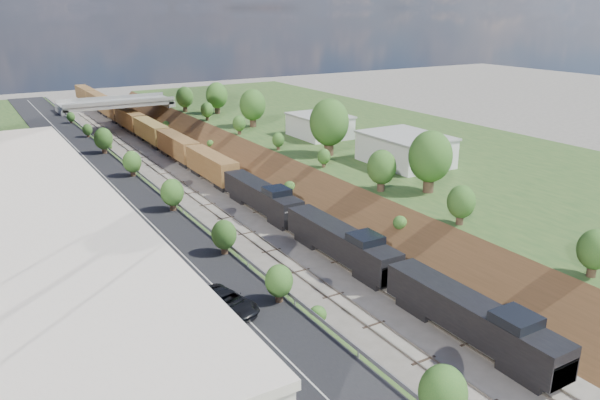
# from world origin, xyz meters

# --- Properties ---
(platform_right) EXTENTS (44.00, 180.00, 5.00)m
(platform_right) POSITION_xyz_m (33.00, 60.00, 2.50)
(platform_right) COLOR #2B4D20
(platform_right) RESTS_ON ground
(embankment_left) EXTENTS (10.00, 180.00, 10.00)m
(embankment_left) POSITION_xyz_m (-11.00, 60.00, 0.00)
(embankment_left) COLOR brown
(embankment_left) RESTS_ON ground
(embankment_right) EXTENTS (10.00, 180.00, 10.00)m
(embankment_right) POSITION_xyz_m (11.00, 60.00, 0.00)
(embankment_right) COLOR brown
(embankment_right) RESTS_ON ground
(rail_left_track) EXTENTS (1.58, 180.00, 0.18)m
(rail_left_track) POSITION_xyz_m (-2.60, 60.00, 0.09)
(rail_left_track) COLOR gray
(rail_left_track) RESTS_ON ground
(rail_right_track) EXTENTS (1.58, 180.00, 0.18)m
(rail_right_track) POSITION_xyz_m (2.60, 60.00, 0.09)
(rail_right_track) COLOR gray
(rail_right_track) RESTS_ON ground
(road) EXTENTS (8.00, 180.00, 0.10)m
(road) POSITION_xyz_m (-15.50, 60.00, 5.05)
(road) COLOR black
(road) RESTS_ON platform_left
(guardrail) EXTENTS (0.10, 171.00, 0.70)m
(guardrail) POSITION_xyz_m (-11.40, 59.80, 5.55)
(guardrail) COLOR #99999E
(guardrail) RESTS_ON platform_left
(commercial_building) EXTENTS (14.30, 62.30, 7.00)m
(commercial_building) POSITION_xyz_m (-28.00, 38.00, 8.51)
(commercial_building) COLOR maroon
(commercial_building) RESTS_ON platform_left
(overpass) EXTENTS (24.50, 8.30, 7.40)m
(overpass) POSITION_xyz_m (0.00, 122.00, 4.92)
(overpass) COLOR gray
(overpass) RESTS_ON ground
(white_building_near) EXTENTS (9.00, 12.00, 4.00)m
(white_building_near) POSITION_xyz_m (23.50, 52.00, 7.00)
(white_building_near) COLOR silver
(white_building_near) RESTS_ON platform_right
(white_building_far) EXTENTS (8.00, 10.00, 3.60)m
(white_building_far) POSITION_xyz_m (23.00, 74.00, 6.80)
(white_building_far) COLOR silver
(white_building_far) RESTS_ON platform_right
(tree_right_large) EXTENTS (5.25, 5.25, 7.61)m
(tree_right_large) POSITION_xyz_m (17.00, 40.00, 9.38)
(tree_right_large) COLOR #473323
(tree_right_large) RESTS_ON platform_right
(tree_left_crest) EXTENTS (2.45, 2.45, 3.55)m
(tree_left_crest) POSITION_xyz_m (-11.80, 20.00, 7.04)
(tree_left_crest) COLOR #473323
(tree_left_crest) RESTS_ON platform_left
(freight_train) EXTENTS (2.97, 167.50, 4.55)m
(freight_train) POSITION_xyz_m (2.60, 96.86, 2.57)
(freight_train) COLOR black
(freight_train) RESTS_ON ground
(suv) EXTENTS (3.91, 5.97, 1.53)m
(suv) POSITION_xyz_m (-16.26, 25.16, 5.86)
(suv) COLOR black
(suv) RESTS_ON road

